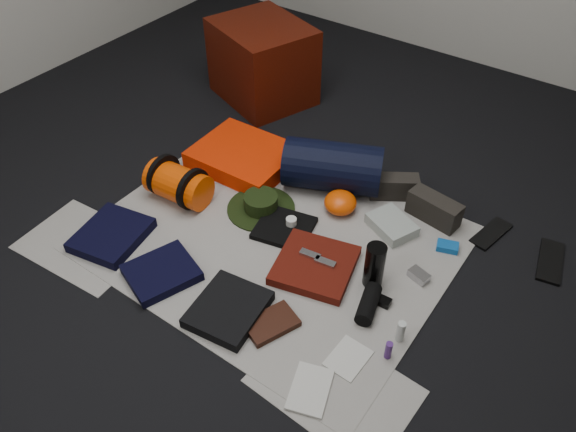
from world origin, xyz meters
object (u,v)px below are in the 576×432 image
Objects in this scene: sleeping_pad at (244,157)px; navy_duffel at (333,167)px; red_cabinet at (263,62)px; compact_camera at (419,276)px; stuff_sack at (178,184)px; water_bottle at (374,265)px; paperback_book at (271,323)px.

navy_duffel is (0.50, 0.11, 0.08)m from sleeping_pad.
red_cabinet reaches higher than sleeping_pad.
sleeping_pad reaches higher than compact_camera.
stuff_sack is 1.08m from water_bottle.
red_cabinet is 1.10m from stuff_sack.
paperback_book is at bearing -96.65° from navy_duffel.
navy_duffel is 0.68m from water_bottle.
red_cabinet is 1.00m from navy_duffel.
water_bottle is (0.99, -0.35, 0.06)m from sleeping_pad.
red_cabinet is 1.67m from water_bottle.
stuff_sack is 1.51× the size of paperback_book.
red_cabinet is at bearing 104.21° from stuff_sack.
navy_duffel is at bearing -11.97° from red_cabinet.
red_cabinet is 1.16× the size of navy_duffel.
red_cabinet reaches higher than navy_duffel.
water_bottle reaches higher than stuff_sack.
compact_camera is (1.50, -0.85, -0.21)m from red_cabinet.
compact_camera is at bearing -10.27° from sleeping_pad.
water_bottle is 0.23m from compact_camera.
paperback_book is (1.12, -1.43, -0.22)m from red_cabinet.
sleeping_pad reaches higher than paperback_book.
water_bottle is 0.50m from paperback_book.
red_cabinet reaches higher than compact_camera.
paperback_book is at bearing -45.63° from sleeping_pad.
paperback_book is at bearing -116.65° from water_bottle.
sleeping_pad is 1.17m from compact_camera.
water_bottle is at bearing -123.27° from compact_camera.
sleeping_pad is 2.47× the size of paperback_book.
red_cabinet is at bearing 124.33° from navy_duffel.
paperback_book is at bearing -31.83° from red_cabinet.
water_bottle is (0.50, -0.46, -0.02)m from navy_duffel.
sleeping_pad is at bearing -175.07° from compact_camera.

